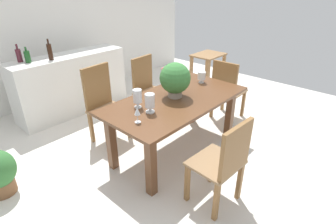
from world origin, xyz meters
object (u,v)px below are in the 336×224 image
dining_table (176,107)px  chair_far_right (147,86)px  wine_glass (137,112)px  chair_near_left (225,161)px  chair_foot_end (227,88)px  kitchen_counter (72,84)px  crystal_vase_left (150,101)px  chair_far_left (103,100)px  wine_bottle_dark (50,52)px  wine_bottle_green (19,55)px  wine_bottle_clear (27,56)px  crystal_vase_center_near (137,97)px  crystal_vase_right (202,76)px  flower_centerpiece (175,79)px  side_table (208,65)px

dining_table → chair_far_right: chair_far_right is taller
chair_far_right → wine_glass: size_ratio=6.09×
chair_near_left → chair_foot_end: 1.89m
kitchen_counter → dining_table: bearing=-83.2°
kitchen_counter → crystal_vase_left: bearing=-96.1°
chair_far_left → wine_bottle_dark: wine_bottle_dark is taller
wine_bottle_dark → wine_bottle_green: 0.43m
wine_bottle_clear → dining_table: bearing=-68.4°
chair_near_left → crystal_vase_center_near: size_ratio=4.41×
crystal_vase_right → wine_bottle_clear: (-1.50, 2.02, 0.21)m
chair_foot_end → flower_centerpiece: size_ratio=2.26×
dining_table → wine_bottle_clear: size_ratio=8.29×
dining_table → wine_bottle_dark: size_ratio=5.95×
kitchen_counter → wine_bottle_dark: (-0.30, -0.10, 0.61)m
chair_far_right → wine_bottle_clear: wine_bottle_clear is taller
wine_bottle_dark → side_table: bearing=-24.3°
chair_near_left → side_table: bearing=-139.4°
chair_far_left → side_table: chair_far_left is taller
crystal_vase_center_near → wine_bottle_dark: bearing=92.1°
crystal_vase_center_near → side_table: 2.57m
flower_centerpiece → crystal_vase_left: bearing=-171.3°
chair_foot_end → wine_bottle_dark: size_ratio=3.13×
flower_centerpiece → wine_bottle_dark: bearing=106.6°
crystal_vase_left → wine_glass: crystal_vase_left is taller
wine_bottle_dark → crystal_vase_center_near: bearing=-87.9°
chair_far_right → wine_glass: bearing=-142.0°
chair_far_right → wine_bottle_clear: 1.78m
chair_near_left → dining_table: bearing=-110.6°
side_table → wine_glass: bearing=-160.3°
dining_table → chair_foot_end: chair_foot_end is taller
chair_far_right → wine_bottle_green: size_ratio=3.93×
chair_near_left → crystal_vase_right: (1.08, 1.06, 0.31)m
chair_foot_end → chair_far_right: (-0.80, 0.96, 0.02)m
chair_foot_end → crystal_vase_left: chair_foot_end is taller
chair_far_left → wine_bottle_clear: size_ratio=4.74×
chair_near_left → crystal_vase_left: 0.99m
chair_near_left → crystal_vase_center_near: (-0.06, 1.12, 0.35)m
dining_table → crystal_vase_right: (0.66, 0.10, 0.22)m
dining_table → wine_bottle_dark: 2.13m
wine_bottle_clear → side_table: bearing=-24.1°
crystal_vase_left → chair_far_right: bearing=48.0°
chair_near_left → kitchen_counter: (0.17, 3.06, -0.05)m
wine_bottle_clear → flower_centerpiece: bearing=-67.3°
chair_far_left → side_table: 2.39m
crystal_vase_right → crystal_vase_left: bearing=-173.6°
wine_glass → wine_bottle_clear: (-0.12, 2.22, 0.19)m
wine_glass → wine_bottle_clear: wine_bottle_clear is taller
chair_far_left → chair_foot_end: bearing=-35.6°
kitchen_counter → side_table: size_ratio=2.35×
wine_bottle_dark → side_table: size_ratio=0.40×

